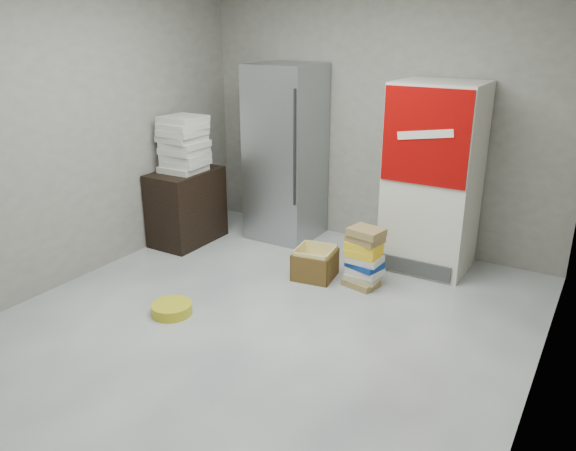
# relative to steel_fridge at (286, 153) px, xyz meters

# --- Properties ---
(ground) EXTENTS (5.00, 5.00, 0.00)m
(ground) POSITION_rel_steel_fridge_xyz_m (0.90, -2.13, -0.95)
(ground) COLOR silver
(ground) RESTS_ON ground
(room_shell) EXTENTS (4.04, 5.04, 2.82)m
(room_shell) POSITION_rel_steel_fridge_xyz_m (0.90, -2.13, 0.85)
(room_shell) COLOR gray
(room_shell) RESTS_ON ground
(steel_fridge) EXTENTS (0.70, 0.72, 1.90)m
(steel_fridge) POSITION_rel_steel_fridge_xyz_m (0.00, 0.00, 0.00)
(steel_fridge) COLOR #ABAEB3
(steel_fridge) RESTS_ON ground
(coke_cooler) EXTENTS (0.80, 0.73, 1.80)m
(coke_cooler) POSITION_rel_steel_fridge_xyz_m (1.65, -0.01, -0.05)
(coke_cooler) COLOR silver
(coke_cooler) RESTS_ON ground
(wood_shelf) EXTENTS (0.50, 0.80, 0.80)m
(wood_shelf) POSITION_rel_steel_fridge_xyz_m (-0.83, -0.73, -0.55)
(wood_shelf) COLOR black
(wood_shelf) RESTS_ON ground
(supply_box_stack) EXTENTS (0.45, 0.44, 0.58)m
(supply_box_stack) POSITION_rel_steel_fridge_xyz_m (-0.82, -0.73, 0.14)
(supply_box_stack) COLOR silver
(supply_box_stack) RESTS_ON wood_shelf
(phonebook_stack_main) EXTENTS (0.36, 0.31, 0.57)m
(phonebook_stack_main) POSITION_rel_steel_fridge_xyz_m (1.31, -0.77, -0.67)
(phonebook_stack_main) COLOR olive
(phonebook_stack_main) RESTS_ON ground
(phonebook_stack_side) EXTENTS (0.43, 0.39, 0.15)m
(phonebook_stack_side) POSITION_rel_steel_fridge_xyz_m (0.77, -0.68, -0.88)
(phonebook_stack_side) COLOR tan
(phonebook_stack_side) RESTS_ON ground
(cardboard_box) EXTENTS (0.42, 0.42, 0.30)m
(cardboard_box) POSITION_rel_steel_fridge_xyz_m (0.83, -0.84, -0.83)
(cardboard_box) COLOR yellow
(cardboard_box) RESTS_ON ground
(bucket_lid) EXTENTS (0.36, 0.36, 0.09)m
(bucket_lid) POSITION_rel_steel_fridge_xyz_m (0.16, -2.09, -0.90)
(bucket_lid) COLOR gold
(bucket_lid) RESTS_ON ground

